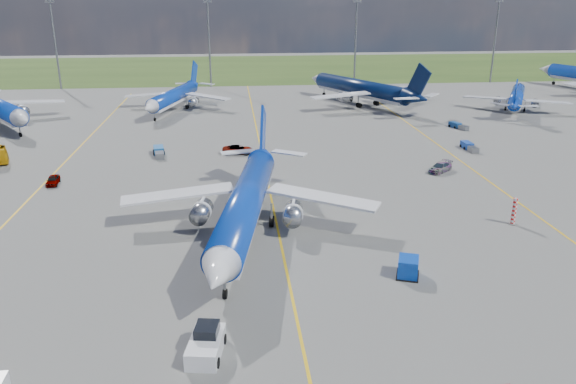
{
  "coord_description": "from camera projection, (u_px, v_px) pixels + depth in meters",
  "views": [
    {
      "loc": [
        -4.51,
        -46.64,
        24.05
      ],
      "look_at": [
        1.19,
        9.81,
        4.0
      ],
      "focal_mm": 35.0,
      "sensor_mm": 36.0,
      "label": 1
    }
  ],
  "objects": [
    {
      "name": "pushback_tug",
      "position": [
        206.0,
        344.0,
        39.5
      ],
      "size": [
        2.83,
        6.01,
        2.0
      ],
      "rotation": [
        0.0,
        0.0,
        -0.16
      ],
      "color": "silver",
      "rests_on": "ground"
    },
    {
      "name": "bg_jet_nnw",
      "position": [
        175.0,
        110.0,
        122.92
      ],
      "size": [
        33.7,
        39.4,
        8.87
      ],
      "primitive_type": null,
      "rotation": [
        0.0,
        0.0,
        -0.26
      ],
      "color": "#0B319F",
      "rests_on": "ground"
    },
    {
      "name": "floodlight_masts",
      "position": [
        283.0,
        39.0,
        152.14
      ],
      "size": [
        202.2,
        0.5,
        22.7
      ],
      "color": "slate",
      "rests_on": "ground"
    },
    {
      "name": "warning_post",
      "position": [
        514.0,
        211.0,
        61.65
      ],
      "size": [
        0.5,
        0.5,
        3.0
      ],
      "primitive_type": "cylinder",
      "color": "red",
      "rests_on": "ground"
    },
    {
      "name": "baggage_tug_e",
      "position": [
        458.0,
        126.0,
        106.24
      ],
      "size": [
        2.69,
        4.52,
        0.99
      ],
      "rotation": [
        0.0,
        0.0,
        0.37
      ],
      "color": "navy",
      "rests_on": "ground"
    },
    {
      "name": "service_car_b",
      "position": [
        238.0,
        150.0,
        89.25
      ],
      "size": [
        5.19,
        2.78,
        1.39
      ],
      "primitive_type": "imported",
      "rotation": [
        0.0,
        0.0,
        1.47
      ],
      "color": "#999999",
      "rests_on": "ground"
    },
    {
      "name": "ground",
      "position": [
        286.0,
        268.0,
        52.19
      ],
      "size": [
        400.0,
        400.0,
        0.0
      ],
      "primitive_type": "plane",
      "color": "#5D5D5A",
      "rests_on": "ground"
    },
    {
      "name": "grass_strip",
      "position": [
        244.0,
        68.0,
        192.9
      ],
      "size": [
        400.0,
        80.0,
        0.01
      ],
      "primitive_type": "cube",
      "color": "#2D4719",
      "rests_on": "ground"
    },
    {
      "name": "bg_jet_n",
      "position": [
        360.0,
        105.0,
        129.3
      ],
      "size": [
        47.03,
        51.23,
        10.83
      ],
      "primitive_type": null,
      "rotation": [
        0.0,
        0.0,
        3.62
      ],
      "color": "#071841",
      "rests_on": "ground"
    },
    {
      "name": "service_car_a",
      "position": [
        53.0,
        180.0,
        74.84
      ],
      "size": [
        1.73,
        3.69,
        1.22
      ],
      "primitive_type": "imported",
      "rotation": [
        0.0,
        0.0,
        0.08
      ],
      "color": "#999999",
      "rests_on": "ground"
    },
    {
      "name": "baggage_tug_c",
      "position": [
        159.0,
        152.0,
        88.42
      ],
      "size": [
        2.23,
        5.44,
        1.19
      ],
      "rotation": [
        0.0,
        0.0,
        0.16
      ],
      "color": "#1A579C",
      "rests_on": "ground"
    },
    {
      "name": "uld_container",
      "position": [
        408.0,
        267.0,
        50.4
      ],
      "size": [
        2.4,
        2.66,
        1.76
      ],
      "primitive_type": "cube",
      "rotation": [
        0.0,
        0.0,
        -0.35
      ],
      "color": "#0C3BAC",
      "rests_on": "ground"
    },
    {
      "name": "main_airliner",
      "position": [
        247.0,
        235.0,
        59.34
      ],
      "size": [
        36.23,
        43.94,
        10.34
      ],
      "primitive_type": null,
      "rotation": [
        0.0,
        0.0,
        -0.17
      ],
      "color": "#0B319F",
      "rests_on": "ground"
    },
    {
      "name": "service_car_c",
      "position": [
        440.0,
        167.0,
        80.2
      ],
      "size": [
        4.63,
        4.47,
        1.33
      ],
      "primitive_type": "imported",
      "rotation": [
        0.0,
        0.0,
        -0.83
      ],
      "color": "#999999",
      "rests_on": "ground"
    },
    {
      "name": "baggage_tug_w",
      "position": [
        469.0,
        147.0,
        91.65
      ],
      "size": [
        1.39,
        4.79,
        1.07
      ],
      "rotation": [
        0.0,
        0.0,
        0.01
      ],
      "color": "#1A409F",
      "rests_on": "ground"
    },
    {
      "name": "bg_jet_ne",
      "position": [
        515.0,
        109.0,
        123.98
      ],
      "size": [
        35.73,
        38.57,
        8.12
      ],
      "primitive_type": null,
      "rotation": [
        0.0,
        0.0,
        2.63
      ],
      "color": "#0B319F",
      "rests_on": "ground"
    },
    {
      "name": "taxiway_lines",
      "position": [
        268.0,
        177.0,
        78.19
      ],
      "size": [
        60.25,
        160.0,
        0.02
      ],
      "color": "gold",
      "rests_on": "ground"
    }
  ]
}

